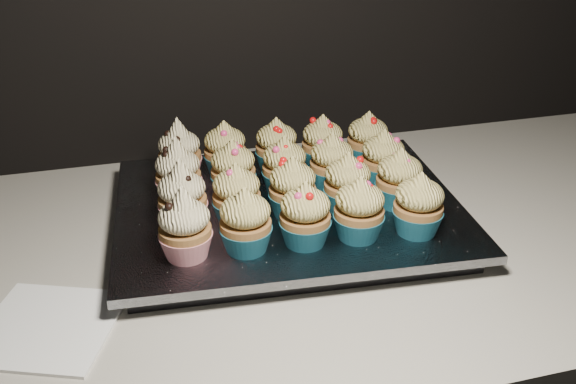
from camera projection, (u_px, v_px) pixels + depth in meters
name	position (u px, v px, depth m)	size (l,w,h in m)	color
worktop	(158.00, 268.00, 0.83)	(2.44, 0.64, 0.04)	beige
napkin	(48.00, 327.00, 0.69)	(0.14, 0.14, 0.00)	white
baking_tray	(288.00, 217.00, 0.89)	(0.43, 0.33, 0.02)	black
foil_lining	(288.00, 206.00, 0.88)	(0.46, 0.36, 0.01)	silver
cupcake_0	(185.00, 227.00, 0.74)	(0.06, 0.06, 0.10)	red
cupcake_1	(246.00, 222.00, 0.75)	(0.06, 0.06, 0.08)	#1B6982
cupcake_2	(305.00, 216.00, 0.77)	(0.06, 0.06, 0.08)	#1B6982
cupcake_3	(359.00, 210.00, 0.78)	(0.06, 0.06, 0.08)	#1B6982
cupcake_4	(418.00, 206.00, 0.79)	(0.06, 0.06, 0.08)	#1B6982
cupcake_5	(182.00, 197.00, 0.81)	(0.06, 0.06, 0.10)	red
cupcake_6	(237.00, 195.00, 0.81)	(0.06, 0.06, 0.08)	#1B6982
cupcake_7	(293.00, 189.00, 0.83)	(0.06, 0.06, 0.08)	#1B6982
cupcake_8	(347.00, 184.00, 0.84)	(0.06, 0.06, 0.08)	#1B6982
cupcake_9	(399.00, 179.00, 0.85)	(0.06, 0.06, 0.08)	#1B6982
cupcake_10	(178.00, 173.00, 0.87)	(0.06, 0.06, 0.10)	red
cupcake_11	(233.00, 170.00, 0.88)	(0.06, 0.06, 0.08)	#1B6982
cupcake_12	(284.00, 167.00, 0.89)	(0.06, 0.06, 0.08)	#1B6982
cupcake_13	(332.00, 163.00, 0.90)	(0.06, 0.06, 0.08)	#1B6982
cupcake_14	(383.00, 159.00, 0.91)	(0.06, 0.06, 0.08)	#1B6982
cupcake_15	(180.00, 152.00, 0.93)	(0.06, 0.06, 0.10)	red
cupcake_16	(225.00, 150.00, 0.94)	(0.06, 0.06, 0.08)	#1B6982
cupcake_17	(276.00, 147.00, 0.95)	(0.06, 0.06, 0.08)	#1B6982
cupcake_18	(322.00, 143.00, 0.96)	(0.06, 0.06, 0.08)	#1B6982
cupcake_19	(368.00, 140.00, 0.97)	(0.06, 0.06, 0.08)	#1B6982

